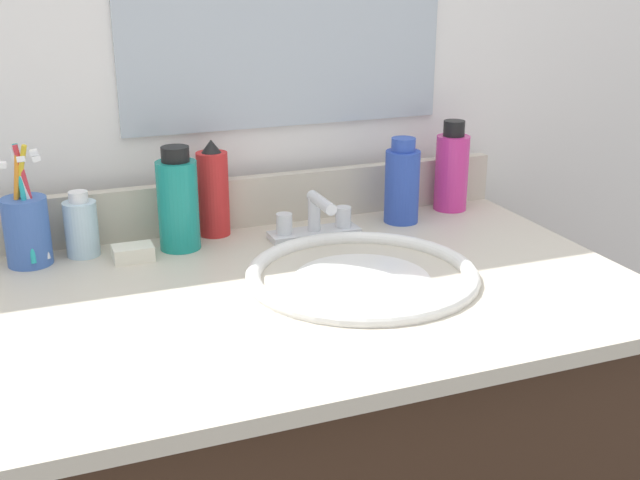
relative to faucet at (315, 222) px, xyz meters
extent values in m
cube|color=beige|center=(-0.10, -0.20, -0.04)|extent=(1.01, 0.64, 0.02)
cube|color=beige|center=(-0.10, 0.11, 0.02)|extent=(1.01, 0.02, 0.09)
cube|color=white|center=(-0.10, 0.17, -0.13)|extent=(2.11, 0.04, 1.30)
torus|color=white|center=(0.00, -0.19, -0.02)|extent=(0.36, 0.36, 0.02)
ellipsoid|color=white|center=(0.00, -0.19, -0.07)|extent=(0.31, 0.31, 0.11)
cylinder|color=#B2B5BA|center=(0.00, -0.19, -0.10)|extent=(0.04, 0.04, 0.01)
cube|color=silver|center=(0.00, 0.01, -0.02)|extent=(0.16, 0.05, 0.01)
cylinder|color=silver|center=(0.00, 0.01, 0.01)|extent=(0.02, 0.02, 0.06)
cylinder|color=silver|center=(0.00, -0.03, 0.04)|extent=(0.02, 0.09, 0.02)
cylinder|color=silver|center=(-0.05, 0.01, 0.00)|extent=(0.03, 0.03, 0.04)
cylinder|color=silver|center=(0.06, 0.01, 0.00)|extent=(0.03, 0.03, 0.04)
cylinder|color=red|center=(-0.16, 0.08, 0.05)|extent=(0.05, 0.05, 0.15)
cone|color=black|center=(-0.16, 0.08, 0.13)|extent=(0.03, 0.03, 0.02)
cylinder|color=silver|center=(-0.38, 0.06, 0.02)|extent=(0.05, 0.05, 0.09)
cylinder|color=white|center=(-0.38, 0.06, 0.07)|extent=(0.03, 0.03, 0.02)
cylinder|color=#D8338C|center=(0.30, 0.06, 0.04)|extent=(0.06, 0.06, 0.14)
cylinder|color=black|center=(0.30, 0.06, 0.13)|extent=(0.04, 0.04, 0.03)
cylinder|color=teal|center=(-0.23, 0.03, 0.05)|extent=(0.07, 0.07, 0.15)
cylinder|color=black|center=(-0.23, 0.03, 0.13)|extent=(0.05, 0.05, 0.02)
cylinder|color=#2D4CB2|center=(0.18, 0.03, 0.04)|extent=(0.06, 0.06, 0.13)
cylinder|color=#2D4CB2|center=(0.18, 0.03, 0.12)|extent=(0.04, 0.04, 0.02)
cylinder|color=#3F66B7|center=(-0.47, 0.05, 0.03)|extent=(0.07, 0.07, 0.11)
cylinder|color=orange|center=(-0.48, 0.04, 0.07)|extent=(0.03, 0.02, 0.17)
cube|color=white|center=(-0.49, 0.04, 0.14)|extent=(0.01, 0.02, 0.01)
cylinder|color=#26B2B2|center=(-0.47, 0.04, 0.08)|extent=(0.01, 0.06, 0.18)
cube|color=white|center=(-0.46, 0.01, 0.15)|extent=(0.01, 0.02, 0.01)
cylinder|color=yellow|center=(-0.48, 0.06, 0.08)|extent=(0.05, 0.05, 0.18)
cylinder|color=white|center=(-0.46, 0.04, 0.07)|extent=(0.04, 0.03, 0.18)
cube|color=white|center=(-0.44, 0.03, 0.15)|extent=(0.01, 0.02, 0.01)
cylinder|color=#D8333F|center=(-0.46, 0.04, 0.07)|extent=(0.03, 0.02, 0.18)
cube|color=white|center=(-0.44, 0.04, 0.15)|extent=(0.01, 0.02, 0.01)
cube|color=white|center=(-0.31, 0.01, -0.02)|extent=(0.06, 0.04, 0.02)
camera|label=1|loc=(-0.47, -1.23, 0.43)|focal=44.98mm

